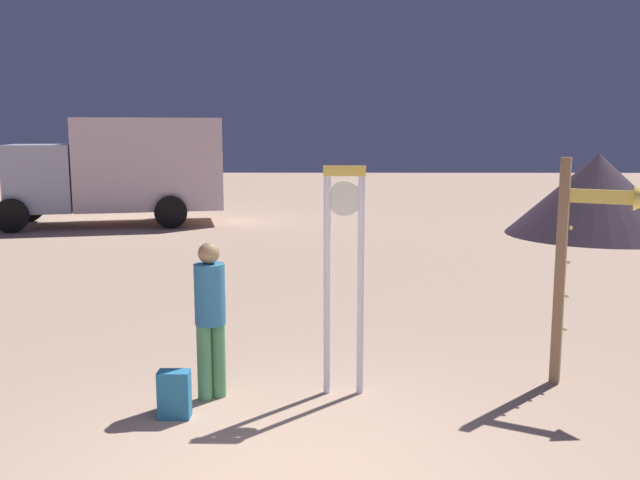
% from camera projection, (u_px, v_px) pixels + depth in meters
% --- Properties ---
extents(standing_clock, '(0.42, 0.10, 2.33)m').
position_uv_depth(standing_clock, '(344.00, 260.00, 6.91)').
color(standing_clock, white).
rests_on(standing_clock, ground_plane).
extents(arrow_sign, '(0.90, 0.58, 2.40)m').
position_uv_depth(arrow_sign, '(592.00, 241.00, 7.03)').
color(arrow_sign, '#947351').
rests_on(arrow_sign, ground_plane).
extents(person_near_clock, '(0.30, 0.30, 1.59)m').
position_uv_depth(person_near_clock, '(210.00, 312.00, 6.85)').
color(person_near_clock, '#539962').
rests_on(person_near_clock, ground_plane).
extents(backpack, '(0.30, 0.21, 0.46)m').
position_uv_depth(backpack, '(175.00, 395.00, 6.47)').
color(backpack, teal).
rests_on(backpack, ground_plane).
extents(box_truck_near, '(6.43, 3.67, 3.03)m').
position_uv_depth(box_truck_near, '(125.00, 168.00, 19.80)').
color(box_truck_near, silver).
rests_on(box_truck_near, ground_plane).
extents(dome_tent, '(4.55, 4.55, 2.11)m').
position_uv_depth(dome_tent, '(597.00, 194.00, 17.78)').
color(dome_tent, '#372835').
rests_on(dome_tent, ground_plane).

